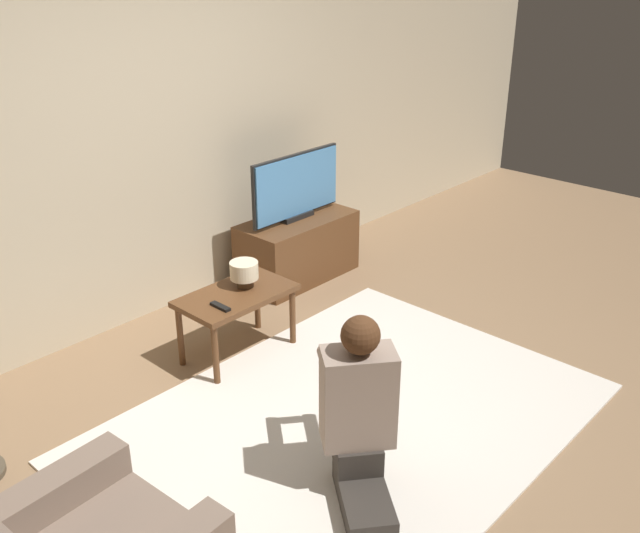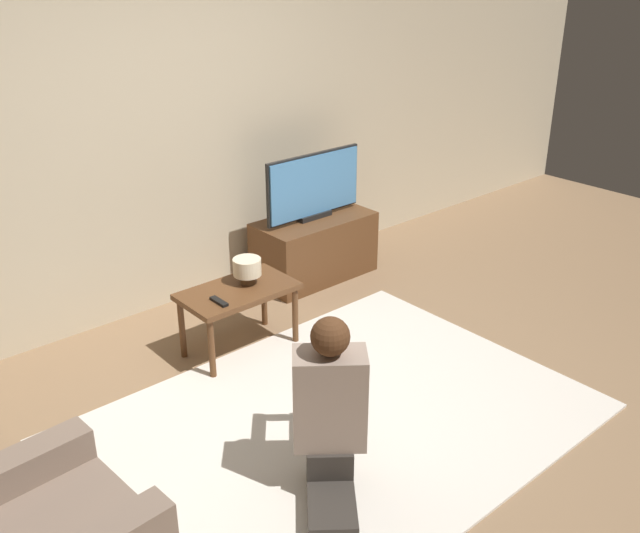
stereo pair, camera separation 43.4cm
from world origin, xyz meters
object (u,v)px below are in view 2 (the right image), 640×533
table_lamp (247,269)px  person_kneeling (330,411)px  coffee_table (238,297)px  tv (314,186)px

table_lamp → person_kneeling: bearing=-111.0°
coffee_table → table_lamp: (0.10, 0.02, 0.16)m
tv → table_lamp: size_ratio=4.89×
person_kneeling → table_lamp: bearing=-72.0°
person_kneeling → table_lamp: 1.48m
tv → table_lamp: tv is taller
coffee_table → person_kneeling: 1.43m
tv → person_kneeling: bearing=-128.9°
table_lamp → tv: bearing=27.4°
coffee_table → table_lamp: bearing=14.5°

